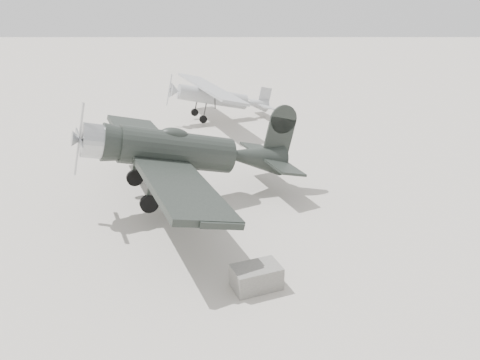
{
  "coord_description": "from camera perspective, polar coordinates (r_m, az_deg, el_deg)",
  "views": [
    {
      "loc": [
        -0.56,
        -14.53,
        8.16
      ],
      "look_at": [
        -0.55,
        1.99,
        1.5
      ],
      "focal_mm": 35.0,
      "sensor_mm": 36.0,
      "label": 1
    }
  ],
  "objects": [
    {
      "name": "ground",
      "position": [
        16.67,
        1.91,
        -7.36
      ],
      "size": [
        160.0,
        160.0,
        0.0
      ],
      "primitive_type": "plane",
      "color": "#B0A79C",
      "rests_on": "ground"
    },
    {
      "name": "equipment_block",
      "position": [
        14.08,
        1.99,
        -11.74
      ],
      "size": [
        1.64,
        1.34,
        0.7
      ],
      "primitive_type": "cube",
      "rotation": [
        0.0,
        0.0,
        0.38
      ],
      "color": "#64625D",
      "rests_on": "ground"
    },
    {
      "name": "lowwing_monoplane",
      "position": [
        19.02,
        -6.48,
        3.43
      ],
      "size": [
        9.42,
        12.42,
        4.08
      ],
      "rotation": [
        0.0,
        0.24,
        0.39
      ],
      "color": "black",
      "rests_on": "ground"
    },
    {
      "name": "highwing_monoplane",
      "position": [
        31.8,
        -2.81,
        10.4
      ],
      "size": [
        7.33,
        10.01,
        2.88
      ],
      "rotation": [
        0.0,
        0.23,
        0.37
      ],
      "color": "#A0A2A5",
      "rests_on": "ground"
    }
  ]
}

